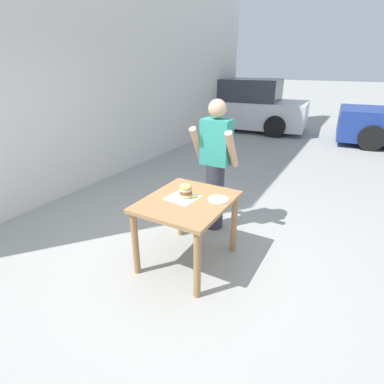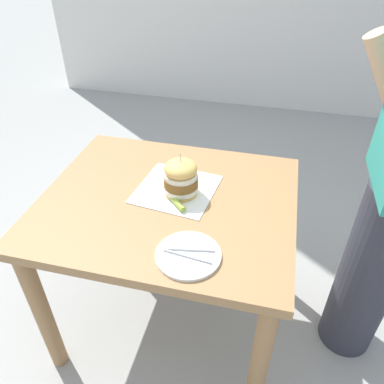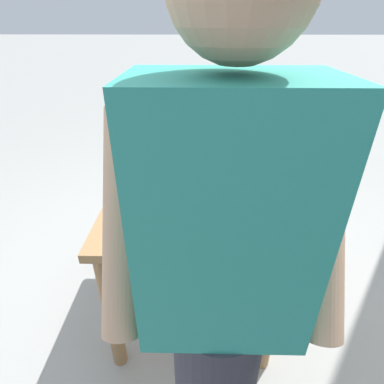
# 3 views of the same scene
# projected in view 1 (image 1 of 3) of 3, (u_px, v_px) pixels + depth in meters

# --- Properties ---
(ground_plane) EXTENTS (80.00, 80.00, 0.00)m
(ground_plane) POSITION_uv_depth(u_px,v_px,m) (188.00, 260.00, 3.42)
(ground_plane) COLOR #9E9E99
(patio_table) EXTENTS (0.85, 1.01, 0.76)m
(patio_table) POSITION_uv_depth(u_px,v_px,m) (187.00, 211.00, 3.17)
(patio_table) COLOR #9E7247
(patio_table) RESTS_ON ground
(serving_paper) EXTENTS (0.34, 0.34, 0.00)m
(serving_paper) POSITION_uv_depth(u_px,v_px,m) (183.00, 198.00, 3.16)
(serving_paper) COLOR white
(serving_paper) RESTS_ON patio_table
(sandwich) EXTENTS (0.14, 0.14, 0.19)m
(sandwich) POSITION_uv_depth(u_px,v_px,m) (186.00, 190.00, 3.14)
(sandwich) COLOR #E5B25B
(sandwich) RESTS_ON serving_paper
(pickle_spear) EXTENTS (0.08, 0.08, 0.02)m
(pickle_spear) POSITION_uv_depth(u_px,v_px,m) (193.00, 197.00, 3.13)
(pickle_spear) COLOR #8EA83D
(pickle_spear) RESTS_ON serving_paper
(side_plate_with_forks) EXTENTS (0.22, 0.22, 0.02)m
(side_plate_with_forks) POSITION_uv_depth(u_px,v_px,m) (218.00, 199.00, 3.11)
(side_plate_with_forks) COLOR white
(side_plate_with_forks) RESTS_ON patio_table
(diner_across_table) EXTENTS (0.55, 0.35, 1.69)m
(diner_across_table) POSITION_uv_depth(u_px,v_px,m) (215.00, 165.00, 3.78)
(diner_across_table) COLOR #33333D
(diner_across_table) RESTS_ON ground
(parked_car_mid_block) EXTENTS (4.35, 2.15, 1.60)m
(parked_car_mid_block) POSITION_uv_depth(u_px,v_px,m) (242.00, 107.00, 9.93)
(parked_car_mid_block) COLOR silver
(parked_car_mid_block) RESTS_ON ground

